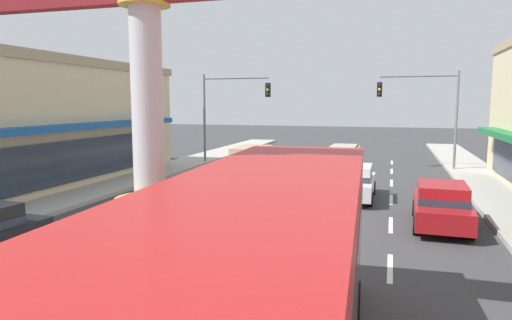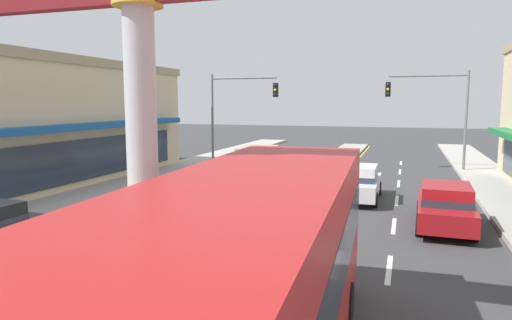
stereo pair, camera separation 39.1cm
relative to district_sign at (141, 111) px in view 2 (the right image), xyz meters
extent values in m
cube|color=#A39E93|center=(0.00, 13.13, -4.04)|extent=(2.33, 52.00, 0.14)
cube|color=#ADA89E|center=(-9.20, 11.13, -4.02)|extent=(2.86, 60.00, 0.18)
cube|color=silver|center=(-4.47, 4.33, -4.10)|extent=(0.14, 2.20, 0.01)
cube|color=silver|center=(-4.47, 8.73, -4.10)|extent=(0.14, 2.20, 0.01)
cube|color=silver|center=(-4.47, 13.13, -4.10)|extent=(0.14, 2.20, 0.01)
cube|color=silver|center=(-4.47, 17.53, -4.10)|extent=(0.14, 2.20, 0.01)
cube|color=silver|center=(-4.47, 21.93, -4.10)|extent=(0.14, 2.20, 0.01)
cube|color=silver|center=(-4.47, 26.33, -4.10)|extent=(0.14, 2.20, 0.01)
cube|color=silver|center=(4.47, 4.33, -4.10)|extent=(0.14, 2.20, 0.01)
cube|color=silver|center=(4.47, 8.73, -4.10)|extent=(0.14, 2.20, 0.01)
cube|color=silver|center=(4.47, 13.13, -4.10)|extent=(0.14, 2.20, 0.01)
cube|color=silver|center=(4.47, 17.53, -4.10)|extent=(0.14, 2.20, 0.01)
cube|color=silver|center=(4.47, 21.93, -4.10)|extent=(0.14, 2.20, 0.01)
cube|color=silver|center=(4.47, 26.33, -4.10)|extent=(0.14, 2.20, 0.01)
cube|color=yellow|center=(-1.35, 13.13, -4.10)|extent=(0.12, 52.00, 0.01)
cube|color=yellow|center=(1.35, 13.13, -4.10)|extent=(0.12, 52.00, 0.01)
cylinder|color=gold|center=(0.00, 0.00, -2.86)|extent=(1.26, 1.26, 2.22)
cylinder|color=gold|center=(0.00, 0.00, -1.69)|extent=(1.33, 1.33, 0.12)
cylinder|color=#B7B7BC|center=(0.00, 0.00, 0.18)|extent=(0.59, 0.59, 3.86)
cylinder|color=gold|center=(0.00, 0.00, 2.00)|extent=(0.94, 0.94, 0.20)
cube|color=maroon|center=(0.00, 0.00, 2.02)|extent=(7.13, 0.29, 0.16)
cube|color=beige|center=(-14.63, 11.08, -1.08)|extent=(8.89, 19.34, 6.06)
cube|color=#9C8D6E|center=(-14.63, 11.08, 2.18)|extent=(9.06, 19.73, 0.45)
cube|color=#195193|center=(-9.74, 11.08, -0.96)|extent=(0.90, 16.44, 0.30)
cube|color=#283342|center=(-10.15, 11.08, -2.61)|extent=(0.08, 15.86, 2.00)
cylinder|color=slate|center=(-8.17, 21.97, -1.01)|extent=(0.16, 0.16, 6.20)
cylinder|color=slate|center=(-5.86, 21.97, 1.79)|extent=(4.62, 0.12, 0.12)
cube|color=black|center=(-3.55, 21.81, 0.98)|extent=(0.32, 0.24, 0.92)
sphere|color=black|center=(-3.55, 21.67, 1.28)|extent=(0.17, 0.17, 0.17)
sphere|color=yellow|center=(-3.55, 21.67, 0.98)|extent=(0.17, 0.17, 0.17)
sphere|color=black|center=(-3.55, 21.67, 0.68)|extent=(0.17, 0.17, 0.17)
cylinder|color=slate|center=(8.17, 22.91, -1.01)|extent=(0.16, 0.16, 6.20)
cylinder|color=slate|center=(5.86, 22.91, 1.79)|extent=(4.62, 0.12, 0.12)
cube|color=black|center=(3.55, 22.75, 0.98)|extent=(0.32, 0.24, 0.92)
sphere|color=black|center=(3.55, 22.61, 1.28)|extent=(0.17, 0.17, 0.17)
sphere|color=yellow|center=(3.55, 22.61, 0.98)|extent=(0.17, 0.17, 0.17)
sphere|color=black|center=(3.55, 22.61, 0.68)|extent=(0.17, 0.17, 0.17)
cube|color=#B21E1E|center=(2.82, -2.84, -2.30)|extent=(3.05, 11.31, 2.90)
cube|color=#283342|center=(2.82, -2.84, -2.00)|extent=(3.06, 11.09, 0.90)
cube|color=#283342|center=(2.54, 2.72, -2.05)|extent=(2.30, 0.19, 1.40)
cube|color=black|center=(2.54, 2.72, -1.05)|extent=(1.75, 0.17, 0.30)
cylinder|color=black|center=(1.50, 0.57, -3.63)|extent=(0.33, 0.97, 0.96)
cylinder|color=black|center=(3.79, 0.69, -3.63)|extent=(0.33, 0.97, 0.96)
cube|color=maroon|center=(6.12, 9.01, -3.51)|extent=(1.90, 4.35, 0.66)
cube|color=maroon|center=(6.11, 8.84, -2.88)|extent=(1.62, 2.20, 0.60)
cube|color=#283342|center=(6.11, 8.84, -3.06)|extent=(1.65, 2.22, 0.24)
cylinder|color=black|center=(5.35, 10.37, -3.80)|extent=(0.24, 0.63, 0.62)
cylinder|color=black|center=(6.97, 10.31, -3.80)|extent=(0.24, 0.63, 0.62)
cylinder|color=black|center=(5.26, 7.70, -3.80)|extent=(0.24, 0.63, 0.62)
cylinder|color=black|center=(6.88, 7.65, -3.80)|extent=(0.24, 0.63, 0.62)
cube|color=tan|center=(-2.82, 15.63, -3.41)|extent=(2.00, 4.64, 0.80)
cube|color=tan|center=(-2.82, 15.81, -2.61)|extent=(1.73, 2.89, 0.80)
cube|color=#283342|center=(-2.82, 15.81, -2.89)|extent=(1.77, 2.92, 0.24)
cylinder|color=black|center=(-1.91, 14.22, -3.77)|extent=(0.23, 0.68, 0.68)
cylinder|color=black|center=(-3.66, 14.19, -3.77)|extent=(0.23, 0.68, 0.68)
cylinder|color=black|center=(-1.97, 17.07, -3.77)|extent=(0.23, 0.68, 0.68)
cylinder|color=black|center=(-3.72, 17.04, -3.77)|extent=(0.23, 0.68, 0.68)
cube|color=silver|center=(2.82, 12.81, -3.51)|extent=(1.78, 4.31, 0.66)
cube|color=silver|center=(2.82, 12.63, -2.88)|extent=(1.56, 2.16, 0.60)
cube|color=#283342|center=(2.82, 12.63, -3.06)|extent=(1.59, 2.18, 0.24)
cylinder|color=black|center=(2.01, 14.14, -3.80)|extent=(0.22, 0.62, 0.62)
cylinder|color=black|center=(3.63, 14.14, -3.80)|extent=(0.22, 0.62, 0.62)
cylinder|color=black|center=(2.00, 11.48, -3.80)|extent=(0.22, 0.62, 0.62)
cylinder|color=black|center=(3.62, 11.47, -3.80)|extent=(0.22, 0.62, 0.62)
cylinder|color=black|center=(-5.24, 2.51, -3.80)|extent=(0.25, 0.63, 0.62)
camera|label=1|loc=(4.38, -7.64, 0.17)|focal=32.11mm
camera|label=2|loc=(4.75, -7.52, 0.17)|focal=32.11mm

